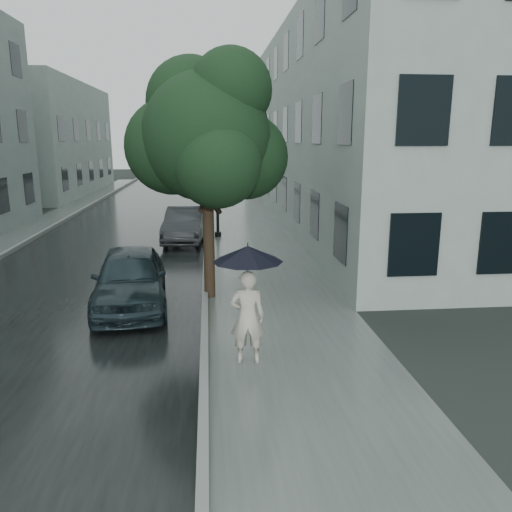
{
  "coord_description": "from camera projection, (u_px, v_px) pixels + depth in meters",
  "views": [
    {
      "loc": [
        -1.43,
        -9.45,
        4.0
      ],
      "look_at": [
        -0.34,
        1.96,
        1.3
      ],
      "focal_mm": 35.0,
      "sensor_mm": 36.0,
      "label": 1
    }
  ],
  "objects": [
    {
      "name": "sidewalk",
      "position": [
        248.0,
        232.0,
        21.86
      ],
      "size": [
        3.5,
        60.0,
        0.01
      ],
      "primitive_type": "cube",
      "color": "slate",
      "rests_on": "ground"
    },
    {
      "name": "ground",
      "position": [
        282.0,
        339.0,
        10.21
      ],
      "size": [
        120.0,
        120.0,
        0.0
      ],
      "primitive_type": "plane",
      "color": "black",
      "rests_on": "ground"
    },
    {
      "name": "car_far",
      "position": [
        185.0,
        224.0,
        19.88
      ],
      "size": [
        1.72,
        4.2,
        1.35
      ],
      "primitive_type": "imported",
      "rotation": [
        0.0,
        0.0,
        -0.07
      ],
      "color": "#232528",
      "rests_on": "ground"
    },
    {
      "name": "pedestrian",
      "position": [
        247.0,
        317.0,
        8.97
      ],
      "size": [
        0.66,
        0.46,
        1.73
      ],
      "primitive_type": "imported",
      "rotation": [
        0.0,
        0.0,
        3.07
      ],
      "color": "beige",
      "rests_on": "sidewalk"
    },
    {
      "name": "lamp_post",
      "position": [
        213.0,
        166.0,
        20.29
      ],
      "size": [
        0.83,
        0.43,
        5.08
      ],
      "rotation": [
        0.0,
        0.0,
        -0.24
      ],
      "color": "black",
      "rests_on": "ground"
    },
    {
      "name": "kerb_far",
      "position": [
        40.0,
        234.0,
        21.03
      ],
      "size": [
        0.15,
        60.0,
        0.15
      ],
      "primitive_type": "cube",
      "color": "slate",
      "rests_on": "ground"
    },
    {
      "name": "asphalt_road",
      "position": [
        124.0,
        234.0,
        21.37
      ],
      "size": [
        6.85,
        60.0,
        0.0
      ],
      "primitive_type": "cube",
      "color": "black",
      "rests_on": "ground"
    },
    {
      "name": "car_near",
      "position": [
        130.0,
        278.0,
        12.06
      ],
      "size": [
        2.09,
        4.34,
        1.43
      ],
      "primitive_type": "imported",
      "rotation": [
        0.0,
        0.0,
        0.1
      ],
      "color": "#1B282E",
      "rests_on": "ground"
    },
    {
      "name": "sidewalk_far",
      "position": [
        17.0,
        236.0,
        20.96
      ],
      "size": [
        1.7,
        60.0,
        0.01
      ],
      "primitive_type": "cube",
      "color": "#4C5451",
      "rests_on": "ground"
    },
    {
      "name": "street_tree",
      "position": [
        206.0,
        135.0,
        12.16
      ],
      "size": [
        4.1,
        3.73,
        6.1
      ],
      "color": "#332619",
      "rests_on": "ground"
    },
    {
      "name": "building_near",
      "position": [
        328.0,
        130.0,
        28.58
      ],
      "size": [
        7.02,
        36.0,
        9.0
      ],
      "color": "#919F99",
      "rests_on": "ground"
    },
    {
      "name": "building_far_b",
      "position": [
        41.0,
        139.0,
        37.09
      ],
      "size": [
        7.02,
        18.0,
        8.0
      ],
      "color": "#919F99",
      "rests_on": "ground"
    },
    {
      "name": "umbrella",
      "position": [
        248.0,
        254.0,
        8.68
      ],
      "size": [
        1.51,
        1.51,
        1.3
      ],
      "rotation": [
        0.0,
        0.0,
        0.24
      ],
      "color": "black",
      "rests_on": "ground"
    },
    {
      "name": "kerb_near",
      "position": [
        206.0,
        231.0,
        21.67
      ],
      "size": [
        0.15,
        60.0,
        0.15
      ],
      "primitive_type": "cube",
      "color": "slate",
      "rests_on": "ground"
    }
  ]
}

